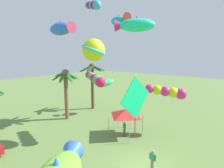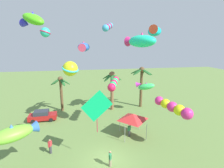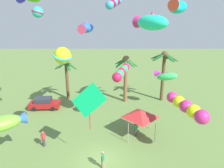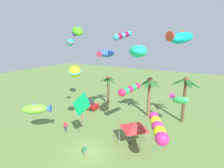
{
  "view_description": "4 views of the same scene",
  "coord_description": "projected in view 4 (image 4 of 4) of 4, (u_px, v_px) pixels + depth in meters",
  "views": [
    {
      "loc": [
        -10.93,
        -5.96,
        8.51
      ],
      "look_at": [
        1.26,
        3.83,
        5.87
      ],
      "focal_mm": 28.07,
      "sensor_mm": 36.0,
      "label": 1
    },
    {
      "loc": [
        -2.02,
        -14.07,
        10.99
      ],
      "look_at": [
        1.32,
        4.54,
        6.5
      ],
      "focal_mm": 26.95,
      "sensor_mm": 36.0,
      "label": 2
    },
    {
      "loc": [
        0.9,
        -14.74,
        12.0
      ],
      "look_at": [
        0.82,
        4.4,
        5.48
      ],
      "focal_mm": 33.21,
      "sensor_mm": 36.0,
      "label": 3
    },
    {
      "loc": [
        10.42,
        -13.22,
        12.25
      ],
      "look_at": [
        0.54,
        4.33,
        7.14
      ],
      "focal_mm": 27.01,
      "sensor_mm": 36.0,
      "label": 4
    }
  ],
  "objects": [
    {
      "name": "kite_fish_4",
      "position": [
        180.0,
        37.0,
        18.83
      ],
      "size": [
        3.19,
        4.12,
        1.74
      ],
      "color": "#0CB5BB"
    },
    {
      "name": "ground_plane",
      "position": [
        89.0,
        152.0,
        19.13
      ],
      "size": [
        120.0,
        120.0,
        0.0
      ],
      "primitive_type": "plane",
      "color": "olive"
    },
    {
      "name": "kite_diamond_0",
      "position": [
        81.0,
        105.0,
        18.22
      ],
      "size": [
        2.84,
        0.57,
        3.96
      ],
      "color": "#0CC065"
    },
    {
      "name": "spectator_2",
      "position": [
        130.0,
        138.0,
        20.57
      ],
      "size": [
        0.44,
        0.43,
        1.59
      ],
      "color": "#38383D",
      "rests_on": "ground"
    },
    {
      "name": "kite_tube_1",
      "position": [
        122.0,
        36.0,
        20.42
      ],
      "size": [
        1.58,
        2.65,
        1.19
      ],
      "color": "#379CCC"
    },
    {
      "name": "kite_fish_10",
      "position": [
        77.0,
        31.0,
        25.74
      ],
      "size": [
        3.71,
        3.36,
        2.09
      ],
      "color": "#4ECE1C"
    },
    {
      "name": "kite_fish_11",
      "position": [
        179.0,
        99.0,
        23.22
      ],
      "size": [
        3.19,
        2.59,
        1.6
      ],
      "color": "#3EE76B"
    },
    {
      "name": "kite_ball_7",
      "position": [
        75.0,
        71.0,
        19.95
      ],
      "size": [
        2.14,
        2.14,
        1.39
      ],
      "color": "#CBD91C"
    },
    {
      "name": "kite_tube_8",
      "position": [
        129.0,
        90.0,
        22.27
      ],
      "size": [
        2.01,
        3.61,
        1.37
      ],
      "color": "#E41C51"
    },
    {
      "name": "parked_car_0",
      "position": [
        88.0,
        105.0,
        31.53
      ],
      "size": [
        3.97,
        1.87,
        1.51
      ],
      "color": "#A51919",
      "rests_on": "ground"
    },
    {
      "name": "palm_tree_0",
      "position": [
        150.0,
        88.0,
        27.42
      ],
      "size": [
        3.34,
        3.63,
        6.65
      ],
      "color": "brown",
      "rests_on": "ground"
    },
    {
      "name": "palm_tree_2",
      "position": [
        185.0,
        89.0,
        25.16
      ],
      "size": [
        3.96,
        3.87,
        7.21
      ],
      "color": "brown",
      "rests_on": "ground"
    },
    {
      "name": "spectator_0",
      "position": [
        66.0,
        126.0,
        23.33
      ],
      "size": [
        0.37,
        0.5,
        1.59
      ],
      "color": "#38383D",
      "rests_on": "ground"
    },
    {
      "name": "festival_tent",
      "position": [
        134.0,
        126.0,
        20.08
      ],
      "size": [
        2.86,
        2.86,
        2.85
      ],
      "color": "#9E9EA3",
      "rests_on": "ground"
    },
    {
      "name": "kite_ball_9",
      "position": [
        70.0,
        42.0,
        21.9
      ],
      "size": [
        1.33,
        1.34,
        0.93
      ],
      "color": "#28BBA6"
    },
    {
      "name": "kite_tube_2",
      "position": [
        158.0,
        128.0,
        15.4
      ],
      "size": [
        2.65,
        4.02,
        1.54
      ],
      "color": "#DE2A85"
    },
    {
      "name": "palm_tree_1",
      "position": [
        108.0,
        84.0,
        32.36
      ],
      "size": [
        3.14,
        3.3,
        5.9
      ],
      "color": "brown",
      "rests_on": "ground"
    },
    {
      "name": "kite_fish_5",
      "position": [
        106.0,
        53.0,
        23.06
      ],
      "size": [
        1.74,
        3.27,
        1.31
      ],
      "color": "blue"
    },
    {
      "name": "kite_fish_3",
      "position": [
        138.0,
        51.0,
        17.21
      ],
      "size": [
        3.17,
        4.08,
        1.56
      ],
      "color": "#1CE6A8"
    },
    {
      "name": "kite_fish_6",
      "position": [
        37.0,
        109.0,
        21.15
      ],
      "size": [
        3.69,
        3.11,
        1.45
      ],
      "color": "#75C735"
    },
    {
      "name": "spectator_1",
      "position": [
        85.0,
        151.0,
        18.1
      ],
      "size": [
        0.26,
        0.55,
        1.59
      ],
      "color": "gray",
      "rests_on": "ground"
    }
  ]
}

